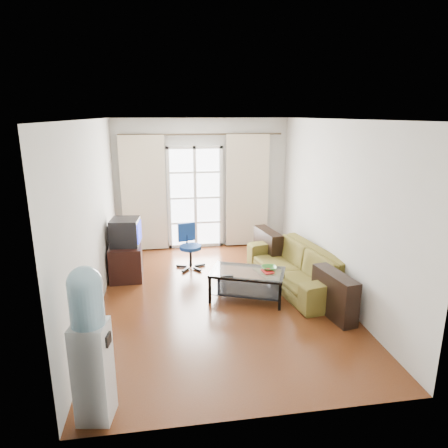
# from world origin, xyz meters

# --- Properties ---
(floor) EXTENTS (5.20, 5.20, 0.00)m
(floor) POSITION_xyz_m (0.00, 0.00, 0.00)
(floor) COLOR #5E2F16
(floor) RESTS_ON ground
(ceiling) EXTENTS (5.20, 5.20, 0.00)m
(ceiling) POSITION_xyz_m (0.00, 0.00, 2.70)
(ceiling) COLOR white
(ceiling) RESTS_ON wall_back
(wall_back) EXTENTS (3.60, 0.02, 2.70)m
(wall_back) POSITION_xyz_m (0.00, 2.60, 1.35)
(wall_back) COLOR silver
(wall_back) RESTS_ON floor
(wall_front) EXTENTS (3.60, 0.02, 2.70)m
(wall_front) POSITION_xyz_m (0.00, -2.60, 1.35)
(wall_front) COLOR silver
(wall_front) RESTS_ON floor
(wall_left) EXTENTS (0.02, 5.20, 2.70)m
(wall_left) POSITION_xyz_m (-1.80, 0.00, 1.35)
(wall_left) COLOR silver
(wall_left) RESTS_ON floor
(wall_right) EXTENTS (0.02, 5.20, 2.70)m
(wall_right) POSITION_xyz_m (1.80, 0.00, 1.35)
(wall_right) COLOR silver
(wall_right) RESTS_ON floor
(french_door) EXTENTS (1.16, 0.06, 2.15)m
(french_door) POSITION_xyz_m (-0.15, 2.54, 1.07)
(french_door) COLOR white
(french_door) RESTS_ON wall_back
(curtain_rod) EXTENTS (3.30, 0.04, 0.04)m
(curtain_rod) POSITION_xyz_m (0.00, 2.50, 2.38)
(curtain_rod) COLOR #4C3F2D
(curtain_rod) RESTS_ON wall_back
(curtain_left) EXTENTS (0.90, 0.07, 2.35)m
(curtain_left) POSITION_xyz_m (-1.20, 2.48, 1.20)
(curtain_left) COLOR beige
(curtain_left) RESTS_ON curtain_rod
(curtain_right) EXTENTS (0.90, 0.07, 2.35)m
(curtain_right) POSITION_xyz_m (0.95, 2.48, 1.20)
(curtain_right) COLOR beige
(curtain_right) RESTS_ON curtain_rod
(radiator) EXTENTS (0.64, 0.12, 0.64)m
(radiator) POSITION_xyz_m (0.80, 2.50, 0.33)
(radiator) COLOR #9B9C9E
(radiator) RESTS_ON floor
(sofa) EXTENTS (2.51, 1.61, 0.65)m
(sofa) POSITION_xyz_m (1.32, 0.29, 0.32)
(sofa) COLOR brown
(sofa) RESTS_ON floor
(coffee_table) EXTENTS (1.27, 1.00, 0.45)m
(coffee_table) POSITION_xyz_m (0.42, -0.09, 0.29)
(coffee_table) COLOR silver
(coffee_table) RESTS_ON floor
(bowl) EXTENTS (0.25, 0.25, 0.06)m
(bowl) POSITION_xyz_m (0.75, -0.09, 0.48)
(bowl) COLOR #318845
(bowl) RESTS_ON coffee_table
(book) EXTENTS (0.23, 0.26, 0.02)m
(book) POSITION_xyz_m (0.64, -0.19, 0.46)
(book) COLOR maroon
(book) RESTS_ON coffee_table
(remote) EXTENTS (0.16, 0.06, 0.02)m
(remote) POSITION_xyz_m (0.09, -0.25, 0.46)
(remote) COLOR black
(remote) RESTS_ON coffee_table
(tv_stand) EXTENTS (0.56, 0.82, 0.59)m
(tv_stand) POSITION_xyz_m (-1.50, 1.09, 0.30)
(tv_stand) COLOR black
(tv_stand) RESTS_ON floor
(crt_tv) EXTENTS (0.54, 0.54, 0.46)m
(crt_tv) POSITION_xyz_m (-1.50, 1.07, 0.82)
(crt_tv) COLOR black
(crt_tv) RESTS_ON tv_stand
(task_chair) EXTENTS (0.70, 0.70, 0.82)m
(task_chair) POSITION_xyz_m (-0.36, 1.33, 0.24)
(task_chair) COLOR black
(task_chair) RESTS_ON floor
(water_cooler) EXTENTS (0.36, 0.35, 1.52)m
(water_cooler) POSITION_xyz_m (-1.51, -2.35, 0.80)
(water_cooler) COLOR silver
(water_cooler) RESTS_ON floor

